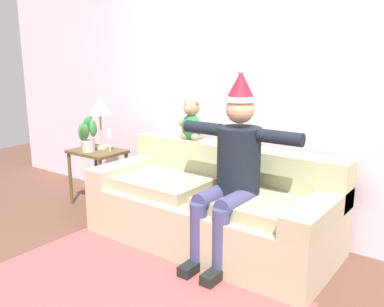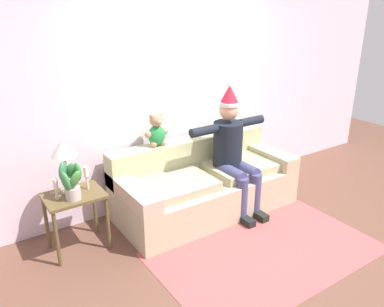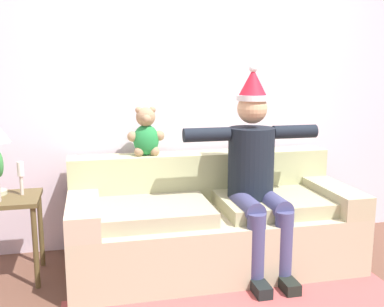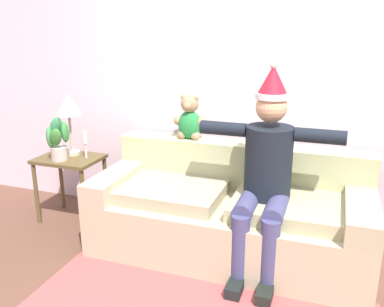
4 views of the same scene
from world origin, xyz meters
The scene contains 9 objects.
back_wall centered at (0.00, 1.55, 1.35)m, with size 7.00×0.10×2.70m, color silver.
couch centered at (0.00, 1.01, 0.32)m, with size 2.10×0.93×0.80m.
person_seated centered at (0.28, 0.84, 0.75)m, with size 1.02×0.77×1.50m.
teddy_bear centered at (-0.45, 1.30, 0.97)m, with size 0.29×0.17×0.38m.
side_table centered at (-1.51, 1.04, 0.50)m, with size 0.55×0.42×0.60m.
table_lamp centered at (-1.52, 1.13, 1.03)m, with size 0.24×0.24×0.55m.
potted_plant centered at (-1.53, 0.96, 0.79)m, with size 0.24×0.25×0.38m.
candle_tall centered at (-1.66, 1.02, 0.73)m, with size 0.04×0.04×0.21m.
candle_short centered at (-1.35, 1.08, 0.75)m, with size 0.04×0.04×0.24m.
Camera 4 is at (0.70, -1.89, 1.70)m, focal length 38.35 mm.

